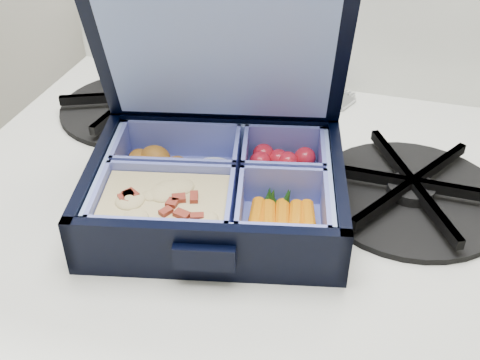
% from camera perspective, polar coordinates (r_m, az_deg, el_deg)
% --- Properties ---
extents(bento_box, '(0.26, 0.22, 0.05)m').
position_cam_1_polar(bento_box, '(0.54, -2.28, -0.87)').
color(bento_box, black).
rests_on(bento_box, stove).
extents(burner_grate, '(0.19, 0.19, 0.03)m').
position_cam_1_polar(burner_grate, '(0.59, 15.93, -0.69)').
color(burner_grate, black).
rests_on(burner_grate, stove).
extents(burner_grate_rear, '(0.23, 0.23, 0.02)m').
position_cam_1_polar(burner_grate_rear, '(0.73, -9.94, 7.24)').
color(burner_grate_rear, black).
rests_on(burner_grate_rear, stove).
extents(fork, '(0.10, 0.19, 0.01)m').
position_cam_1_polar(fork, '(0.67, 5.64, 4.48)').
color(fork, '#A6A7AB').
rests_on(fork, stove).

